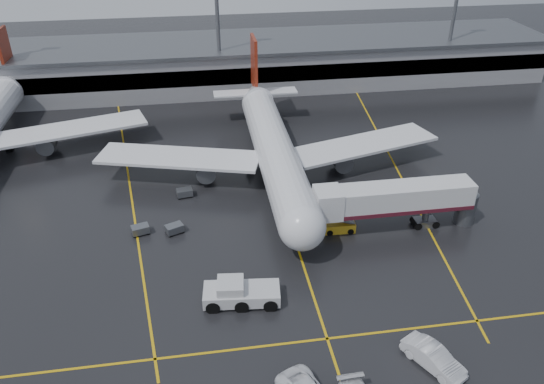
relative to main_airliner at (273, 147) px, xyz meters
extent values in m
plane|color=black|center=(0.00, -9.70, -4.21)|extent=(220.00, 220.00, 0.00)
cube|color=gold|center=(0.00, -9.70, -4.20)|extent=(0.25, 90.00, 0.02)
cube|color=gold|center=(0.00, -31.70, -4.20)|extent=(60.00, 0.25, 0.02)
cube|color=gold|center=(-20.00, 0.30, -4.20)|extent=(9.99, 69.35, 0.02)
cube|color=gold|center=(18.00, 0.30, -4.20)|extent=(7.57, 69.64, 0.02)
cube|color=gray|center=(0.00, 38.30, -0.21)|extent=(120.00, 18.00, 8.00)
cube|color=black|center=(0.00, 29.50, 0.29)|extent=(120.00, 0.40, 3.00)
cube|color=#595B60|center=(0.00, 38.30, 4.09)|extent=(122.00, 19.00, 0.60)
cylinder|color=#595B60|center=(-5.00, 32.30, 8.29)|extent=(0.70, 0.70, 25.00)
cylinder|color=#595B60|center=(40.00, 32.30, 8.29)|extent=(0.70, 0.70, 25.00)
cylinder|color=silver|center=(0.00, -1.70, -0.01)|extent=(5.20, 36.00, 5.20)
sphere|color=silver|center=(0.00, -19.70, -0.01)|extent=(5.20, 5.20, 5.20)
cone|color=silver|center=(0.00, 19.30, 0.59)|extent=(4.94, 8.00, 4.94)
cube|color=maroon|center=(0.00, 20.30, 5.49)|extent=(0.50, 5.50, 8.50)
cube|color=silver|center=(0.00, 19.30, 0.79)|extent=(14.00, 3.00, 0.25)
cube|color=silver|center=(-13.00, 0.30, -0.81)|extent=(22.80, 11.83, 0.40)
cube|color=silver|center=(13.00, 0.30, -0.81)|extent=(22.80, 11.83, 0.40)
cylinder|color=#595B60|center=(-9.50, -0.70, -2.21)|extent=(2.60, 4.50, 2.60)
cylinder|color=#595B60|center=(9.50, -0.70, -2.21)|extent=(2.60, 4.50, 2.60)
cylinder|color=#595B60|center=(0.00, -16.70, -3.21)|extent=(0.56, 0.56, 2.00)
cylinder|color=#595B60|center=(-3.20, 1.30, -3.21)|extent=(0.56, 0.56, 2.00)
cylinder|color=#595B60|center=(3.20, 1.30, -3.21)|extent=(0.56, 0.56, 2.00)
cylinder|color=black|center=(0.00, -16.70, -3.76)|extent=(0.40, 1.10, 1.10)
cylinder|color=black|center=(-3.20, 1.30, -3.66)|extent=(1.00, 1.40, 1.40)
cylinder|color=black|center=(3.20, 1.30, -3.66)|extent=(1.00, 1.40, 1.40)
cone|color=silver|center=(-42.00, 31.30, 0.59)|extent=(4.94, 8.00, 4.94)
cube|color=maroon|center=(-42.00, 32.30, 5.49)|extent=(0.50, 5.50, 8.50)
cube|color=silver|center=(-42.00, 31.30, 0.79)|extent=(14.00, 3.00, 0.25)
cube|color=silver|center=(-29.00, 12.30, -0.81)|extent=(22.80, 11.83, 0.40)
cylinder|color=#595B60|center=(-32.50, 11.30, -2.21)|extent=(2.60, 4.50, 2.60)
cylinder|color=#595B60|center=(-38.80, 13.30, -3.21)|extent=(0.56, 0.56, 2.00)
cylinder|color=black|center=(-38.80, 13.30, -3.66)|extent=(1.00, 1.40, 1.40)
cube|color=silver|center=(12.00, -15.70, 0.19)|extent=(18.00, 3.20, 3.00)
cube|color=#4B121F|center=(12.00, -15.70, -1.11)|extent=(18.00, 3.30, 0.50)
cube|color=silver|center=(3.80, -15.70, 0.19)|extent=(3.00, 3.40, 3.30)
cylinder|color=#595B60|center=(16.00, -15.70, -2.71)|extent=(0.80, 0.80, 3.00)
cube|color=#595B60|center=(16.00, -15.70, -3.76)|extent=(2.60, 1.60, 0.90)
cylinder|color=#595B60|center=(21.00, -15.70, -2.21)|extent=(2.40, 2.40, 4.00)
cylinder|color=black|center=(14.90, -15.70, -3.76)|extent=(0.90, 1.80, 0.90)
cylinder|color=black|center=(17.10, -15.70, -3.76)|extent=(0.90, 1.80, 0.90)
cube|color=silver|center=(-7.19, -25.58, -3.24)|extent=(7.78, 3.78, 1.29)
cube|color=silver|center=(-8.25, -25.46, -2.17)|extent=(2.83, 2.83, 1.07)
cube|color=black|center=(-8.25, -25.46, -2.17)|extent=(2.55, 2.55, 0.96)
cylinder|color=black|center=(-9.96, -25.28, -3.62)|extent=(1.73, 3.34, 1.39)
cylinder|color=black|center=(-7.19, -25.58, -3.62)|extent=(1.73, 3.34, 1.39)
cylinder|color=black|center=(-4.42, -25.88, -3.62)|extent=(1.73, 3.34, 1.39)
cube|color=gold|center=(5.50, -15.22, -3.64)|extent=(3.81, 1.73, 1.14)
cube|color=#595B60|center=(5.50, -15.22, -2.55)|extent=(3.65, 1.10, 1.30)
cylinder|color=black|center=(4.25, -15.16, -3.90)|extent=(0.81, 1.80, 0.73)
cylinder|color=black|center=(6.74, -15.28, -3.90)|extent=(0.81, 1.80, 0.73)
imported|color=silver|center=(8.19, -36.11, -3.25)|extent=(4.60, 6.06, 1.91)
cube|color=#595B60|center=(-13.80, -12.63, -3.56)|extent=(2.35, 1.98, 0.90)
cylinder|color=black|center=(-14.34, -13.40, -4.03)|extent=(0.40, 0.20, 0.40)
cylinder|color=black|center=(-12.87, -12.78, -4.03)|extent=(0.40, 0.20, 0.40)
cylinder|color=black|center=(-14.73, -12.48, -4.03)|extent=(0.40, 0.20, 0.40)
cylinder|color=black|center=(-13.26, -11.86, -4.03)|extent=(0.40, 0.20, 0.40)
cube|color=#595B60|center=(-17.76, -12.22, -3.56)|extent=(2.28, 1.79, 0.90)
cylinder|color=black|center=(-18.40, -12.91, -4.03)|extent=(0.40, 0.20, 0.40)
cylinder|color=black|center=(-16.85, -12.48, -4.03)|extent=(0.40, 0.20, 0.40)
cylinder|color=black|center=(-18.67, -11.95, -4.03)|extent=(0.40, 0.20, 0.40)
cylinder|color=black|center=(-17.12, -11.52, -4.03)|extent=(0.40, 0.20, 0.40)
cube|color=#595B60|center=(-12.48, -4.47, -3.56)|extent=(2.17, 1.59, 0.90)
cylinder|color=black|center=(-13.20, -5.09, -4.03)|extent=(0.40, 0.20, 0.40)
cylinder|color=black|center=(-11.62, -4.84, -4.03)|extent=(0.40, 0.20, 0.40)
cylinder|color=black|center=(-13.35, -4.10, -4.03)|extent=(0.40, 0.20, 0.40)
cylinder|color=black|center=(-11.77, -3.86, -4.03)|extent=(0.40, 0.20, 0.40)
camera|label=1|loc=(-10.36, -65.30, 32.31)|focal=35.14mm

